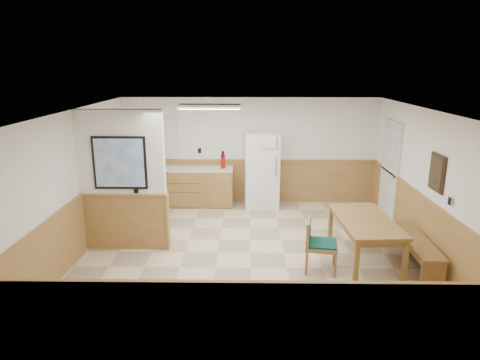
{
  "coord_description": "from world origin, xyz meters",
  "views": [
    {
      "loc": [
        -0.08,
        -6.98,
        3.21
      ],
      "look_at": [
        -0.2,
        0.4,
        1.23
      ],
      "focal_mm": 32.0,
      "sensor_mm": 36.0,
      "label": 1
    }
  ],
  "objects_px": {
    "refrigerator": "(262,170)",
    "dining_bench": "(416,244)",
    "dining_chair": "(316,241)",
    "soap_bottle": "(157,163)",
    "fire_extinguisher": "(223,161)",
    "dining_table": "(365,224)"
  },
  "relations": [
    {
      "from": "refrigerator",
      "to": "dining_bench",
      "type": "distance_m",
      "value": 3.93
    },
    {
      "from": "refrigerator",
      "to": "dining_chair",
      "type": "relative_size",
      "value": 2.06
    },
    {
      "from": "dining_bench",
      "to": "soap_bottle",
      "type": "relative_size",
      "value": 7.45
    },
    {
      "from": "fire_extinguisher",
      "to": "soap_bottle",
      "type": "xyz_separation_m",
      "value": [
        -1.53,
        0.02,
        -0.06
      ]
    },
    {
      "from": "dining_chair",
      "to": "soap_bottle",
      "type": "relative_size",
      "value": 3.66
    },
    {
      "from": "dining_table",
      "to": "soap_bottle",
      "type": "relative_size",
      "value": 7.58
    },
    {
      "from": "dining_bench",
      "to": "fire_extinguisher",
      "type": "height_order",
      "value": "fire_extinguisher"
    },
    {
      "from": "refrigerator",
      "to": "dining_table",
      "type": "xyz_separation_m",
      "value": [
        1.63,
        -2.92,
        -0.22
      ]
    },
    {
      "from": "dining_bench",
      "to": "soap_bottle",
      "type": "distance_m",
      "value": 5.81
    },
    {
      "from": "dining_table",
      "to": "fire_extinguisher",
      "type": "relative_size",
      "value": 4.32
    },
    {
      "from": "dining_bench",
      "to": "fire_extinguisher",
      "type": "relative_size",
      "value": 4.25
    },
    {
      "from": "dining_table",
      "to": "soap_bottle",
      "type": "xyz_separation_m",
      "value": [
        -4.05,
        2.97,
        0.36
      ]
    },
    {
      "from": "refrigerator",
      "to": "soap_bottle",
      "type": "bearing_deg",
      "value": 175.86
    },
    {
      "from": "soap_bottle",
      "to": "dining_chair",
      "type": "bearing_deg",
      "value": -45.96
    },
    {
      "from": "dining_bench",
      "to": "dining_chair",
      "type": "distance_m",
      "value": 1.73
    },
    {
      "from": "dining_bench",
      "to": "soap_bottle",
      "type": "height_order",
      "value": "soap_bottle"
    },
    {
      "from": "refrigerator",
      "to": "soap_bottle",
      "type": "distance_m",
      "value": 2.43
    },
    {
      "from": "fire_extinguisher",
      "to": "soap_bottle",
      "type": "distance_m",
      "value": 1.53
    },
    {
      "from": "dining_bench",
      "to": "dining_chair",
      "type": "height_order",
      "value": "dining_chair"
    },
    {
      "from": "fire_extinguisher",
      "to": "soap_bottle",
      "type": "bearing_deg",
      "value": 170.1
    },
    {
      "from": "refrigerator",
      "to": "fire_extinguisher",
      "type": "bearing_deg",
      "value": 175.29
    },
    {
      "from": "dining_table",
      "to": "fire_extinguisher",
      "type": "xyz_separation_m",
      "value": [
        -2.52,
        2.95,
        0.42
      ]
    }
  ]
}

